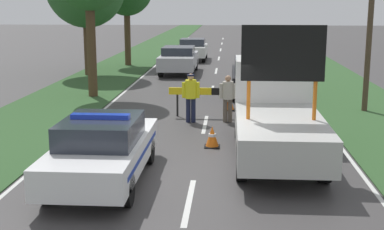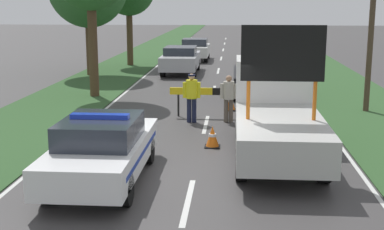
# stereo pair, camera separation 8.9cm
# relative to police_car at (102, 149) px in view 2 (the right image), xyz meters

# --- Properties ---
(ground_plane) EXTENTS (160.00, 160.00, 0.00)m
(ground_plane) POSITION_rel_police_car_xyz_m (1.97, 0.59, -0.74)
(ground_plane) COLOR #3D3A3A
(lane_markings) EXTENTS (7.79, 65.02, 0.01)m
(lane_markings) POSITION_rel_police_car_xyz_m (1.97, 16.35, -0.74)
(lane_markings) COLOR silver
(lane_markings) RESTS_ON ground
(grass_verge_left) EXTENTS (3.79, 120.00, 0.03)m
(grass_verge_left) POSITION_rel_police_car_xyz_m (-3.86, 20.59, -0.73)
(grass_verge_left) COLOR #2D5128
(grass_verge_left) RESTS_ON ground
(grass_verge_right) EXTENTS (3.79, 120.00, 0.03)m
(grass_verge_right) POSITION_rel_police_car_xyz_m (7.81, 20.59, -0.73)
(grass_verge_right) COLOR #2D5128
(grass_verge_right) RESTS_ON ground
(police_car) EXTENTS (1.80, 4.64, 1.55)m
(police_car) POSITION_rel_police_car_xyz_m (0.00, 0.00, 0.00)
(police_car) COLOR white
(police_car) RESTS_ON ground
(work_truck) EXTENTS (2.04, 5.93, 3.39)m
(work_truck) POSITION_rel_police_car_xyz_m (3.94, 2.63, 0.38)
(work_truck) COLOR white
(work_truck) RESTS_ON ground
(road_barrier) EXTENTS (2.94, 0.08, 1.00)m
(road_barrier) POSITION_rel_police_car_xyz_m (2.13, 6.98, 0.08)
(road_barrier) COLOR black
(road_barrier) RESTS_ON ground
(police_officer) EXTENTS (0.58, 0.37, 1.62)m
(police_officer) POSITION_rel_police_car_xyz_m (1.49, 6.06, 0.22)
(police_officer) COLOR #191E38
(police_officer) RESTS_ON ground
(pedestrian_civilian) EXTENTS (0.56, 0.35, 1.55)m
(pedestrian_civilian) POSITION_rel_police_car_xyz_m (2.69, 6.17, 0.17)
(pedestrian_civilian) COLOR brown
(pedestrian_civilian) RESTS_ON ground
(traffic_cone_near_police) EXTENTS (0.42, 0.42, 0.58)m
(traffic_cone_near_police) POSITION_rel_police_car_xyz_m (2.29, 3.04, -0.46)
(traffic_cone_near_police) COLOR black
(traffic_cone_near_police) RESTS_ON ground
(traffic_cone_centre_front) EXTENTS (0.51, 0.51, 0.70)m
(traffic_cone_centre_front) POSITION_rel_police_car_xyz_m (4.98, 5.80, -0.40)
(traffic_cone_centre_front) COLOR black
(traffic_cone_centre_front) RESTS_ON ground
(traffic_cone_near_truck) EXTENTS (0.44, 0.44, 0.61)m
(traffic_cone_near_truck) POSITION_rel_police_car_xyz_m (2.74, 8.17, -0.44)
(traffic_cone_near_truck) COLOR black
(traffic_cone_near_truck) RESTS_ON ground
(queued_car_sedan_black) EXTENTS (1.79, 4.54, 1.61)m
(queued_car_sedan_black) POSITION_rel_police_car_xyz_m (3.75, 11.28, 0.07)
(queued_car_sedan_black) COLOR black
(queued_car_sedan_black) RESTS_ON ground
(queued_car_sedan_silver) EXTENTS (1.89, 4.69, 1.49)m
(queued_car_sedan_silver) POSITION_rel_police_car_xyz_m (-0.07, 18.25, 0.04)
(queued_car_sedan_silver) COLOR #B2B2B7
(queued_car_sedan_silver) RESTS_ON ground
(queued_car_van_white) EXTENTS (1.83, 4.00, 1.47)m
(queued_car_van_white) POSITION_rel_police_car_xyz_m (0.24, 25.04, 0.02)
(queued_car_van_white) COLOR silver
(queued_car_van_white) RESTS_ON ground
(utility_pole) EXTENTS (1.20, 0.20, 6.10)m
(utility_pole) POSITION_rel_police_car_xyz_m (7.64, 8.28, 2.42)
(utility_pole) COLOR #473828
(utility_pole) RESTS_ON ground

